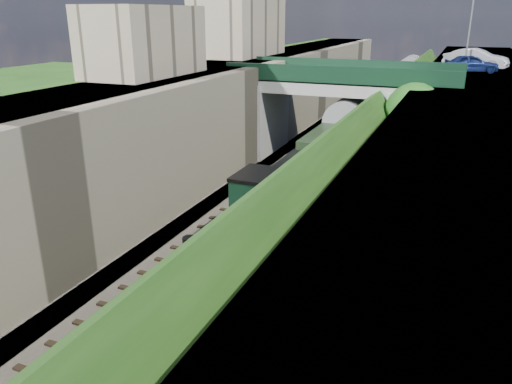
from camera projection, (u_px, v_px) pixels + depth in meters
ground at (162, 339)px, 17.13m from camera, size 160.00×160.00×0.00m
trackbed at (320, 174)px, 34.49m from camera, size 10.00×90.00×0.20m
retaining_wall at (247, 119)px, 35.32m from camera, size 1.00×90.00×7.00m
street_plateau_left at (203, 115)px, 36.58m from camera, size 6.00×90.00×7.00m
street_plateau_right at (474, 144)px, 30.05m from camera, size 8.00×90.00×6.25m
embankment_slope at (394, 148)px, 30.94m from camera, size 4.66×90.00×6.36m
track_left at (292, 168)px, 35.16m from camera, size 2.50×90.00×0.20m
track_right at (337, 174)px, 34.01m from camera, size 2.50×90.00×0.20m
road_bridge at (349, 108)px, 36.29m from camera, size 16.00×6.40×7.25m
building_far at (239, 20)px, 43.63m from camera, size 5.00×10.00×6.00m
building_near at (144, 41)px, 29.69m from camera, size 4.00×8.00×4.00m
tree at (416, 114)px, 31.08m from camera, size 3.60×3.80×6.60m
lamppost at (471, 27)px, 38.90m from camera, size 0.87×0.15×6.00m
car_blue at (471, 64)px, 38.32m from camera, size 4.22×2.56×1.34m
car_silver at (476, 59)px, 40.67m from camera, size 5.19×2.76×1.63m
locomotive at (241, 247)px, 19.59m from camera, size 3.10×10.22×3.83m
tender at (299, 194)px, 26.09m from camera, size 2.70×6.00×3.05m
coach_front at (351, 135)px, 36.90m from camera, size 2.90×18.00×3.70m
coach_middle at (389, 98)px, 53.26m from camera, size 2.90×18.00×3.70m
coach_rear at (409, 78)px, 69.61m from camera, size 2.90×18.00×3.70m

